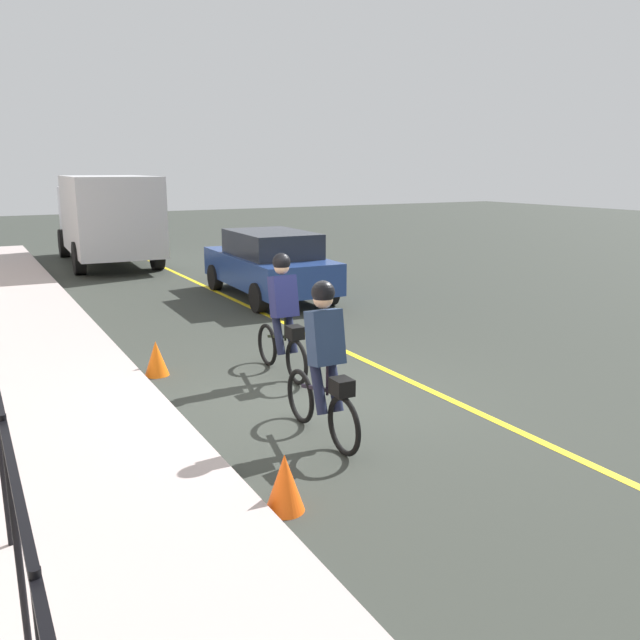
{
  "coord_description": "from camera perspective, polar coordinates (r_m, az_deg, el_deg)",
  "views": [
    {
      "loc": [
        -7.24,
        3.9,
        3.0
      ],
      "look_at": [
        0.33,
        -0.27,
        1.0
      ],
      "focal_mm": 36.8,
      "sensor_mm": 36.0,
      "label": 1
    }
  ],
  "objects": [
    {
      "name": "ground_plane",
      "position": [
        8.75,
        -0.52,
        -7.01
      ],
      "size": [
        80.0,
        80.0,
        0.0
      ],
      "primitive_type": "plane",
      "color": "#2F332E"
    },
    {
      "name": "lane_line_centre",
      "position": [
        9.57,
        7.97,
        -5.34
      ],
      "size": [
        36.0,
        0.12,
        0.01
      ],
      "primitive_type": "cube",
      "color": "yellow",
      "rests_on": "ground"
    },
    {
      "name": "sidewalk",
      "position": [
        7.82,
        -23.38,
        -10.05
      ],
      "size": [
        40.0,
        3.2,
        0.15
      ],
      "primitive_type": "cube",
      "color": "#A99C99",
      "rests_on": "ground"
    },
    {
      "name": "cyclist_lead",
      "position": [
        7.24,
        0.37,
        -3.73
      ],
      "size": [
        1.71,
        0.37,
        1.83
      ],
      "rotation": [
        0.0,
        0.0,
        -0.02
      ],
      "color": "black",
      "rests_on": "ground"
    },
    {
      "name": "cyclist_follow",
      "position": [
        9.54,
        -3.23,
        0.36
      ],
      "size": [
        1.71,
        0.37,
        1.83
      ],
      "rotation": [
        0.0,
        0.0,
        -0.02
      ],
      "color": "black",
      "rests_on": "ground"
    },
    {
      "name": "patrol_sedan",
      "position": [
        15.56,
        -4.43,
        4.96
      ],
      "size": [
        4.46,
        2.06,
        1.58
      ],
      "rotation": [
        0.0,
        0.0,
        -0.04
      ],
      "color": "navy",
      "rests_on": "ground"
    },
    {
      "name": "box_truck_background",
      "position": [
        22.01,
        -18.08,
        8.63
      ],
      "size": [
        6.81,
        2.78,
        2.78
      ],
      "rotation": [
        0.0,
        0.0,
        -0.05
      ],
      "color": "#B1B2B7",
      "rests_on": "ground"
    },
    {
      "name": "traffic_cone_near",
      "position": [
        6.02,
        -3.09,
        -13.93
      ],
      "size": [
        0.36,
        0.36,
        0.54
      ],
      "primitive_type": "cone",
      "color": "#FC5812",
      "rests_on": "ground"
    },
    {
      "name": "traffic_cone_far",
      "position": [
        10.0,
        -14.05,
        -3.25
      ],
      "size": [
        0.36,
        0.36,
        0.52
      ],
      "primitive_type": "cone",
      "color": "orange",
      "rests_on": "ground"
    }
  ]
}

